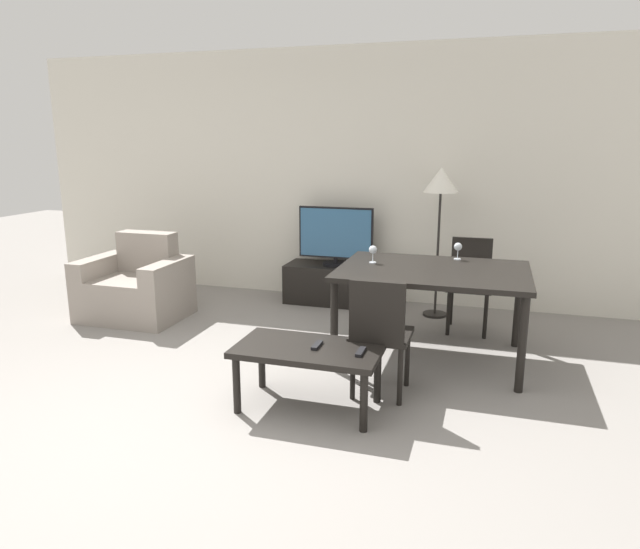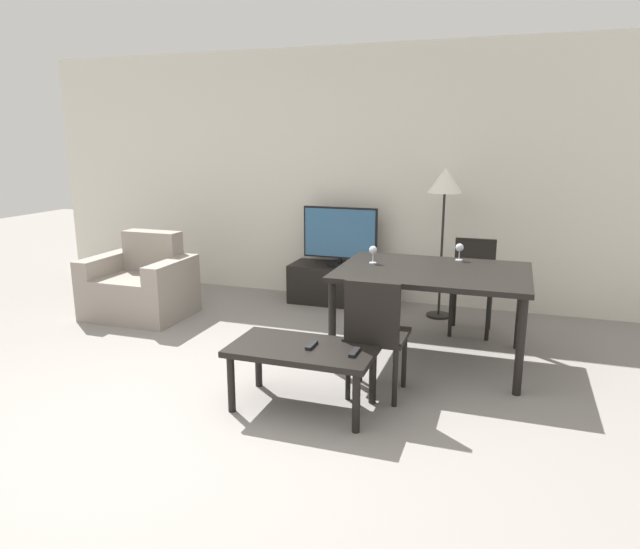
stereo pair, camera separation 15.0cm
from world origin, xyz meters
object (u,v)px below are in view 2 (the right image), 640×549
floor_lamp (445,189)px  remote_primary (354,352)px  dining_table (433,278)px  dining_chair_near (375,331)px  dining_chair_far (473,280)px  remote_secondary (312,345)px  wine_glass_left (373,251)px  coffee_table (303,354)px  tv (340,236)px  wine_glass_center (460,249)px  armchair (141,287)px  tv_stand (340,284)px

floor_lamp → remote_primary: 2.49m
dining_table → dining_chair_near: (-0.26, -0.84, -0.19)m
dining_chair_near → dining_chair_far: 1.76m
dining_chair_near → remote_secondary: dining_chair_near is taller
dining_chair_near → wine_glass_left: wine_glass_left is taller
coffee_table → remote_secondary: 0.09m
tv → wine_glass_center: bearing=-34.6°
tv → wine_glass_left: size_ratio=5.54×
coffee_table → wine_glass_left: (0.17, 1.21, 0.48)m
wine_glass_left → dining_chair_far: bearing=45.3°
armchair → remote_secondary: size_ratio=6.43×
dining_table → remote_secondary: bearing=-118.8°
dining_table → floor_lamp: size_ratio=1.00×
armchair → dining_chair_near: dining_chair_near is taller
coffee_table → floor_lamp: (0.59, 2.31, 0.91)m
coffee_table → tv_stand: bearing=101.4°
tv → dining_table: 1.77m
dining_chair_far → floor_lamp: floor_lamp is taller
tv_stand → tv: size_ratio=1.32×
remote_primary → wine_glass_center: wine_glass_center is taller
coffee_table → wine_glass_center: (0.83, 1.55, 0.48)m
coffee_table → dining_chair_near: 0.52m
coffee_table → wine_glass_left: 1.31m
tv_stand → tv: (-0.00, -0.00, 0.53)m
coffee_table → dining_chair_far: bearing=64.8°
tv_stand → dining_table: (1.17, -1.33, 0.47)m
floor_lamp → remote_primary: (-0.24, -2.33, -0.84)m
tv → dining_chair_far: tv is taller
armchair → remote_primary: bearing=-28.3°
remote_primary → remote_secondary: same height
floor_lamp → wine_glass_center: bearing=-72.8°
dining_chair_near → dining_chair_far: (0.52, 1.68, 0.00)m
tv → coffee_table: tv is taller
remote_secondary → dining_chair_far: bearing=66.0°
wine_glass_center → tv_stand: bearing=145.4°
tv → wine_glass_left: (0.66, -1.26, 0.11)m
armchair → floor_lamp: floor_lamp is taller
dining_chair_far → wine_glass_center: 0.57m
armchair → wine_glass_left: wine_glass_left is taller
wine_glass_center → coffee_table: bearing=-118.1°
coffee_table → dining_table: size_ratio=0.64×
dining_table → remote_primary: 1.22m
armchair → coffee_table: (2.26, -1.39, 0.08)m
wine_glass_center → dining_chair_near: bearing=-108.4°
floor_lamp → remote_secondary: bearing=-103.2°
dining_table → armchair: bearing=175.0°
dining_chair_far → wine_glass_center: size_ratio=5.84×
tv → wine_glass_center: 1.61m
dining_chair_far → tv_stand: bearing=161.1°
tv_stand → coffee_table: 2.52m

